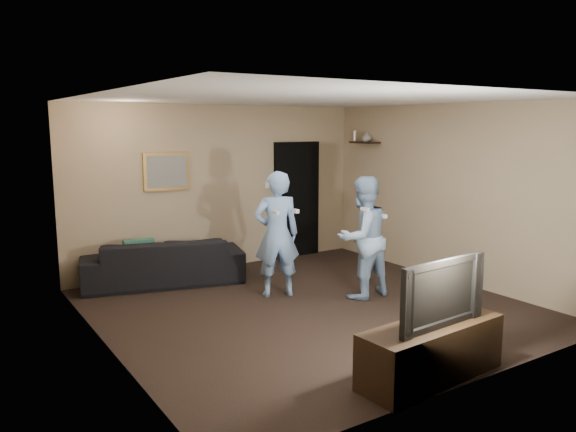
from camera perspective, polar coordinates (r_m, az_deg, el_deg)
ground at (r=7.20m, az=2.24°, el=-9.29°), size 5.00×5.00×0.00m
ceiling at (r=6.84m, az=2.38°, el=11.84°), size 5.00×5.00×0.04m
wall_back at (r=9.04m, az=-6.88°, el=2.90°), size 5.00×0.04×2.60m
wall_front at (r=5.10m, az=18.74°, el=-2.47°), size 5.00×0.04×2.60m
wall_left at (r=5.85m, az=-18.15°, el=-0.98°), size 0.04×5.00×2.60m
wall_right at (r=8.58m, az=16.09°, el=2.26°), size 0.04×5.00×2.60m
sofa at (r=8.38m, az=-12.57°, el=-4.48°), size 2.43×1.44×0.66m
throw_pillow at (r=8.24m, az=-14.89°, el=-3.75°), size 0.43×0.16×0.42m
painting_frame at (r=8.63m, az=-12.23°, el=4.46°), size 0.72×0.05×0.57m
painting_canvas at (r=8.61m, az=-12.16°, el=4.45°), size 0.62×0.01×0.47m
doorway at (r=9.77m, az=0.89°, el=1.67°), size 0.90×0.06×2.00m
light_switch at (r=9.42m, az=-2.16°, el=3.22°), size 0.08×0.02×0.12m
wall_shelf at (r=9.73m, az=7.78°, el=7.41°), size 0.20×0.60×0.03m
shelf_vase at (r=9.68m, az=8.00°, el=7.96°), size 0.16×0.16×0.16m
shelf_figurine at (r=9.92m, az=6.80°, el=8.07°), size 0.06×0.06×0.18m
tv_console at (r=5.41m, az=14.34°, el=-13.25°), size 1.53×0.58×0.53m
television at (r=5.22m, az=14.60°, el=-7.40°), size 1.08×0.21×0.62m
wii_player_left at (r=7.50m, az=-1.16°, el=-1.85°), size 0.72×0.59×1.69m
wii_player_right at (r=7.51m, az=7.58°, el=-2.17°), size 0.80×0.63×1.63m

